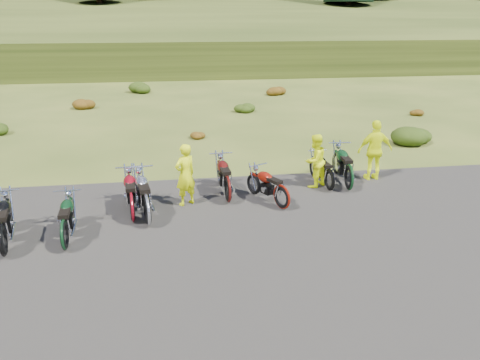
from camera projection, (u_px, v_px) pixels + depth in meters
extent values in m
plane|color=#3A4A18|center=(235.00, 232.00, 11.38)|extent=(300.00, 300.00, 0.00)
cube|color=black|center=(249.00, 275.00, 9.52)|extent=(20.00, 12.00, 0.04)
cube|color=#283612|center=(173.00, 35.00, 113.85)|extent=(300.00, 90.00, 9.17)
cylinder|color=black|center=(100.00, 8.00, 54.79)|extent=(0.70, 0.70, 2.20)
cylinder|color=black|center=(348.00, 10.00, 58.11)|extent=(0.70, 0.70, 2.20)
cylinder|color=black|center=(374.00, 1.00, 64.14)|extent=(0.70, 0.70, 2.20)
ellipsoid|color=#692F0D|center=(83.00, 102.00, 25.85)|extent=(1.30, 1.30, 0.77)
ellipsoid|color=#1E390E|center=(141.00, 86.00, 31.17)|extent=(1.56, 1.56, 0.92)
ellipsoid|color=#692F0D|center=(196.00, 133.00, 19.82)|extent=(0.77, 0.77, 0.45)
ellipsoid|color=#1E390E|center=(244.00, 107.00, 25.14)|extent=(1.03, 1.03, 0.61)
ellipsoid|color=#692F0D|center=(275.00, 89.00, 30.45)|extent=(1.30, 1.30, 0.77)
ellipsoid|color=#1E390E|center=(413.00, 132.00, 19.00)|extent=(1.56, 1.56, 0.92)
ellipsoid|color=#692F0D|center=(414.00, 111.00, 24.42)|extent=(0.77, 0.77, 0.45)
imported|color=#DCE90C|center=(185.00, 176.00, 12.70)|extent=(0.75, 0.69, 1.73)
imported|color=#DCE90C|center=(315.00, 162.00, 14.07)|extent=(1.00, 0.96, 1.63)
imported|color=#DCE90C|center=(375.00, 151.00, 14.66)|extent=(1.12, 0.48, 1.91)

